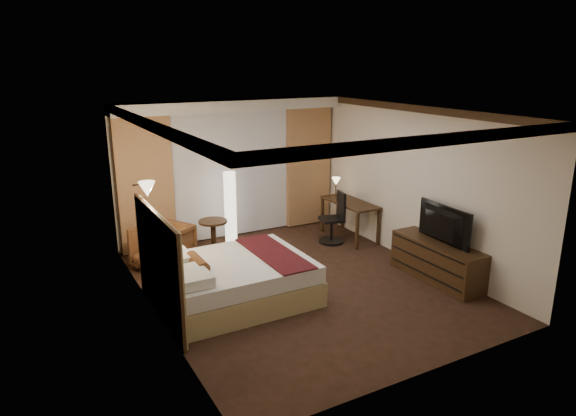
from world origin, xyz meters
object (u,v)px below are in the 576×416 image
dresser (437,261)px  television (439,223)px  armchair (163,245)px  office_chair (332,217)px  bed (235,280)px  floor_lamp (230,209)px  desk (349,220)px  side_table (214,235)px

dresser → television: (-0.03, 0.00, 0.64)m
armchair → office_chair: (3.20, -0.31, 0.09)m
bed → armchair: 1.81m
armchair → television: 4.53m
bed → dresser: (3.12, -0.88, 0.01)m
bed → floor_lamp: size_ratio=1.49×
bed → desk: (3.07, 1.45, 0.06)m
desk → television: bearing=-89.5°
dresser → side_table: bearing=131.7°
dresser → desk: bearing=91.2°
dresser → office_chair: bearing=102.5°
side_table → floor_lamp: (0.41, 0.14, 0.43)m
desk → television: (0.02, -2.33, 0.58)m
desk → armchair: bearing=176.0°
desk → office_chair: office_chair is taller
office_chair → desk: bearing=19.6°
television → floor_lamp: bearing=38.6°
armchair → office_chair: bearing=55.0°
office_chair → television: (0.47, -2.28, 0.45)m
side_table → television: (2.62, -2.97, 0.67)m
desk → office_chair: bearing=-173.7°
armchair → side_table: bearing=80.5°
office_chair → side_table: bearing=175.5°
floor_lamp → office_chair: (1.74, -0.83, -0.21)m
floor_lamp → office_chair: size_ratio=1.42×
desk → office_chair: (-0.45, -0.05, 0.13)m
side_table → office_chair: 2.27m
desk → dresser: (0.05, -2.33, -0.06)m
side_table → dresser: bearing=-48.3°
desk → bed: bearing=-154.7°
armchair → floor_lamp: bearing=80.1°
floor_lamp → desk: floor_lamp is taller
armchair → floor_lamp: floor_lamp is taller
armchair → side_table: 1.12m
bed → dresser: bearing=-15.8°
bed → dresser: dresser is taller
armchair → floor_lamp: (1.46, 0.52, 0.30)m
side_table → desk: size_ratio=0.45×
bed → television: 3.28m
bed → floor_lamp: bearing=68.6°
floor_lamp → dresser: (2.24, -3.11, -0.40)m
desk → office_chair: size_ratio=1.29×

